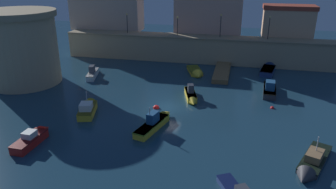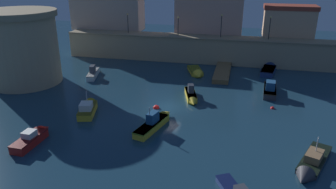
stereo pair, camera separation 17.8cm
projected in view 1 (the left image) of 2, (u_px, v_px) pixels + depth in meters
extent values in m
plane|color=#19384C|center=(169.00, 107.00, 38.14)|extent=(112.34, 112.34, 0.00)
cube|color=tan|center=(195.00, 49.00, 55.91)|extent=(45.75, 3.47, 4.19)
cube|color=gray|center=(195.00, 37.00, 55.09)|extent=(45.75, 3.77, 0.24)
cube|color=#B79F8F|center=(107.00, 12.00, 60.95)|extent=(13.44, 4.06, 6.49)
cube|color=#D59E88|center=(208.00, 9.00, 56.31)|extent=(11.67, 3.45, 8.79)
cube|color=tan|center=(288.00, 23.00, 54.65)|extent=(8.16, 4.16, 4.60)
cube|color=brown|center=(290.00, 7.00, 53.67)|extent=(8.48, 4.32, 0.70)
cylinder|color=tan|center=(22.00, 51.00, 44.65)|extent=(9.65, 9.65, 9.28)
cylinder|color=gray|center=(15.00, 13.00, 42.79)|extent=(10.42, 10.42, 0.80)
cube|color=brown|center=(222.00, 72.00, 49.66)|extent=(2.28, 9.43, 0.67)
cylinder|color=brown|center=(230.00, 67.00, 52.29)|extent=(0.20, 0.20, 0.70)
cylinder|color=brown|center=(229.00, 73.00, 49.44)|extent=(0.20, 0.20, 0.70)
cylinder|color=brown|center=(228.00, 79.00, 46.59)|extent=(0.20, 0.20, 0.70)
cylinder|color=black|center=(127.00, 24.00, 56.97)|extent=(0.12, 0.12, 3.11)
sphere|color=#F9D172|center=(127.00, 14.00, 56.34)|extent=(0.32, 0.32, 0.32)
cylinder|color=black|center=(177.00, 27.00, 55.17)|extent=(0.12, 0.12, 2.84)
sphere|color=#F9D172|center=(178.00, 17.00, 54.59)|extent=(0.32, 0.32, 0.32)
cylinder|color=black|center=(220.00, 27.00, 53.56)|extent=(0.12, 0.12, 3.45)
sphere|color=#F9D172|center=(221.00, 15.00, 52.87)|extent=(0.32, 0.32, 0.32)
cylinder|color=black|center=(269.00, 29.00, 51.99)|extent=(0.12, 0.12, 3.39)
sphere|color=#F9D172|center=(270.00, 17.00, 51.31)|extent=(0.32, 0.32, 0.32)
cube|color=gold|center=(195.00, 71.00, 50.55)|extent=(3.08, 4.59, 0.60)
cone|color=gold|center=(198.00, 76.00, 48.09)|extent=(1.98, 1.68, 1.68)
cube|color=#5E6117|center=(195.00, 69.00, 50.45)|extent=(3.14, 4.68, 0.08)
cube|color=gold|center=(88.00, 111.00, 36.24)|extent=(2.54, 4.27, 0.82)
cone|color=gold|center=(92.00, 102.00, 38.57)|extent=(1.71, 1.47, 1.47)
cube|color=brown|center=(87.00, 108.00, 36.10)|extent=(2.59, 4.36, 0.08)
cube|color=silver|center=(86.00, 106.00, 35.46)|extent=(1.63, 1.82, 0.72)
cylinder|color=#B2B2B7|center=(87.00, 99.00, 35.94)|extent=(0.08, 0.08, 1.84)
cube|color=gold|center=(190.00, 95.00, 40.77)|extent=(2.20, 4.20, 0.77)
cone|color=gold|center=(193.00, 103.00, 38.41)|extent=(1.34, 1.38, 1.07)
cube|color=olive|center=(191.00, 92.00, 40.64)|extent=(2.24, 4.29, 0.08)
cube|color=#333842|center=(191.00, 88.00, 40.42)|extent=(0.93, 1.11, 1.01)
cube|color=#333338|center=(315.00, 159.00, 27.48)|extent=(3.64, 5.59, 0.47)
cone|color=#333338|center=(304.00, 178.00, 24.97)|extent=(1.97, 1.90, 1.54)
cube|color=black|center=(315.00, 157.00, 27.41)|extent=(3.71, 5.71, 0.08)
cube|color=olive|center=(315.00, 155.00, 26.96)|extent=(1.83, 2.22, 0.67)
cylinder|color=#B2B2B7|center=(317.00, 147.00, 26.94)|extent=(0.08, 0.08, 1.97)
cube|color=gold|center=(152.00, 126.00, 32.85)|extent=(2.56, 5.39, 0.72)
cone|color=gold|center=(167.00, 114.00, 35.55)|extent=(1.53, 1.66, 1.22)
cube|color=#507018|center=(152.00, 123.00, 32.73)|extent=(2.61, 5.50, 0.08)
cube|color=navy|center=(153.00, 117.00, 32.70)|extent=(1.11, 1.56, 1.07)
cube|color=#99B7C6|center=(156.00, 114.00, 33.26)|extent=(0.70, 0.24, 0.64)
cylinder|color=#B2B2B7|center=(150.00, 116.00, 32.06)|extent=(0.08, 0.08, 1.84)
cube|color=#333338|center=(269.00, 91.00, 42.13)|extent=(1.85, 5.16, 0.80)
cone|color=#333338|center=(270.00, 83.00, 44.96)|extent=(1.52, 1.49, 1.43)
cube|color=black|center=(270.00, 88.00, 41.99)|extent=(1.89, 5.26, 0.08)
cube|color=navy|center=(270.00, 85.00, 41.23)|extent=(1.23, 1.54, 1.09)
cube|color=#99B7C6|center=(270.00, 83.00, 41.86)|extent=(1.02, 0.13, 0.65)
cube|color=red|center=(30.00, 141.00, 29.91)|extent=(1.49, 3.95, 0.81)
cone|color=red|center=(45.00, 129.00, 32.11)|extent=(1.33, 1.13, 1.30)
cube|color=#5C0E0E|center=(29.00, 138.00, 29.77)|extent=(1.52, 4.02, 0.08)
cube|color=silver|center=(29.00, 134.00, 29.75)|extent=(1.03, 1.18, 0.56)
cube|color=#99B7C6|center=(33.00, 131.00, 30.26)|extent=(0.90, 0.09, 0.34)
cube|color=white|center=(93.00, 74.00, 48.47)|extent=(2.23, 4.84, 0.78)
cone|color=white|center=(96.00, 69.00, 51.23)|extent=(1.34, 1.54, 1.05)
cube|color=gray|center=(92.00, 72.00, 48.34)|extent=(2.27, 4.93, 0.08)
cube|color=#333842|center=(92.00, 69.00, 48.08)|extent=(1.01, 1.50, 0.97)
cube|color=navy|center=(268.00, 71.00, 50.05)|extent=(2.60, 4.70, 0.82)
cone|color=navy|center=(270.00, 66.00, 52.43)|extent=(1.91, 1.54, 1.71)
cube|color=black|center=(268.00, 68.00, 49.91)|extent=(2.65, 4.80, 0.08)
sphere|color=red|center=(156.00, 108.00, 37.92)|extent=(0.74, 0.74, 0.74)
sphere|color=red|center=(272.00, 108.00, 37.87)|extent=(0.48, 0.48, 0.48)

